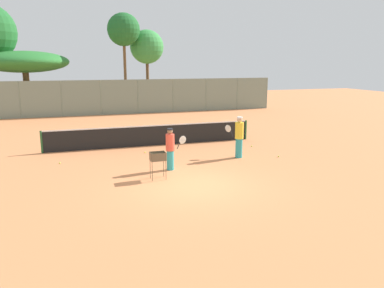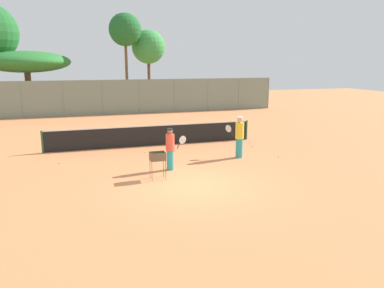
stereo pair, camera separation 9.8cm
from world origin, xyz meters
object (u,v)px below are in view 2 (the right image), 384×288
object	(u,v)px
tennis_net	(153,135)
player_white_outfit	(239,137)
player_red_cap	(170,148)
ball_cart	(158,158)
parked_car	(57,104)

from	to	relation	value
tennis_net	player_white_outfit	bearing A→B (deg)	-48.71
tennis_net	player_white_outfit	xyz separation A→B (m)	(3.19, -3.64, 0.40)
player_red_cap	ball_cart	xyz separation A→B (m)	(-0.75, -1.03, -0.10)
player_white_outfit	ball_cart	size ratio (longest dim) A/B	1.83
ball_cart	parked_car	distance (m)	21.76
tennis_net	ball_cart	distance (m)	5.73
ball_cart	parked_car	world-z (taller)	parked_car
ball_cart	parked_car	xyz separation A→B (m)	(-4.15, 21.36, -0.11)
player_red_cap	ball_cart	bearing A→B (deg)	-130.92
parked_car	player_white_outfit	bearing A→B (deg)	-66.70
tennis_net	player_red_cap	xyz separation A→B (m)	(-0.24, -4.61, 0.31)
player_red_cap	tennis_net	bearing A→B (deg)	82.24
player_red_cap	parked_car	distance (m)	20.91
player_white_outfit	parked_car	distance (m)	21.07
tennis_net	parked_car	xyz separation A→B (m)	(-5.14, 15.71, 0.10)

